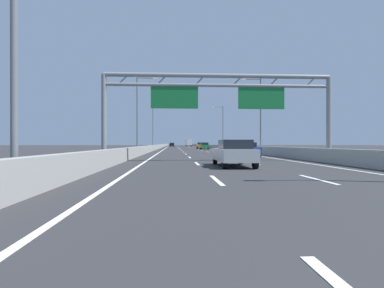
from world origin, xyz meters
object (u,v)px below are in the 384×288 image
(streetlamp_right_mid, at_px, (259,111))
(silver_car, at_px, (234,153))
(streetlamp_left_mid, at_px, (139,110))
(green_car, at_px, (204,146))
(streetlamp_right_far, at_px, (222,125))
(white_car, at_px, (172,145))
(sign_gantry, at_px, (219,95))
(box_truck, at_px, (189,142))
(blue_car, at_px, (247,149))
(black_car, at_px, (172,145))
(orange_car, at_px, (201,145))
(streetlamp_left_far, at_px, (154,124))

(streetlamp_right_mid, bearing_deg, silver_car, -108.69)
(streetlamp_left_mid, xyz_separation_m, green_car, (10.89, 28.76, -4.65))
(streetlamp_right_far, distance_m, white_car, 59.35)
(streetlamp_left_mid, height_order, streetlamp_right_far, same)
(white_car, bearing_deg, silver_car, -88.07)
(silver_car, bearing_deg, sign_gantry, 90.52)
(streetlamp_right_mid, xyz_separation_m, box_truck, (-4.07, 96.71, -3.71))
(green_car, xyz_separation_m, blue_car, (0.08, -38.96, -0.03))
(white_car, relative_size, green_car, 1.05)
(white_car, xyz_separation_m, black_car, (-0.11, -9.55, 0.03))
(orange_car, height_order, box_truck, box_truck)
(box_truck, bearing_deg, streetlamp_left_mid, -96.41)
(green_car, bearing_deg, white_car, 96.79)
(sign_gantry, bearing_deg, streetlamp_right_mid, 65.59)
(blue_car, bearing_deg, streetlamp_left_mid, 137.09)
(streetlamp_left_mid, bearing_deg, black_car, 87.33)
(streetlamp_left_mid, relative_size, streetlamp_right_mid, 1.00)
(streetlamp_right_mid, height_order, box_truck, streetlamp_right_mid)
(streetlamp_right_far, height_order, green_car, streetlamp_right_far)
(streetlamp_right_mid, height_order, streetlamp_right_far, same)
(streetlamp_left_far, bearing_deg, blue_car, -74.84)
(streetlamp_left_far, bearing_deg, streetlamp_right_mid, -63.79)
(streetlamp_right_far, relative_size, blue_car, 2.27)
(green_car, distance_m, blue_car, 38.96)
(streetlamp_left_far, bearing_deg, black_car, 85.67)
(sign_gantry, xyz_separation_m, streetlamp_right_far, (7.47, 46.79, 0.57))
(sign_gantry, distance_m, orange_car, 55.22)
(black_car, xyz_separation_m, box_truck, (7.18, 17.82, 0.93))
(streetlamp_left_mid, xyz_separation_m, silver_car, (7.51, -21.94, -4.65))
(streetlamp_right_mid, height_order, black_car, streetlamp_right_mid)
(box_truck, bearing_deg, green_car, -89.97)
(streetlamp_right_mid, relative_size, black_car, 2.29)
(green_car, bearing_deg, orange_car, 89.59)
(blue_car, bearing_deg, sign_gantry, -119.35)
(streetlamp_right_far, bearing_deg, orange_car, 115.92)
(sign_gantry, relative_size, green_car, 4.00)
(black_car, height_order, blue_car, black_car)
(streetlamp_right_far, xyz_separation_m, black_car, (-11.25, 48.56, -4.64))
(streetlamp_left_mid, xyz_separation_m, box_truck, (10.86, 96.71, -3.71))
(black_car, distance_m, blue_car, 89.39)
(streetlamp_left_far, distance_m, white_car, 58.42)
(black_car, bearing_deg, streetlamp_left_far, -94.33)
(streetlamp_right_mid, bearing_deg, streetlamp_right_far, 90.00)
(sign_gantry, height_order, box_truck, sign_gantry)
(streetlamp_right_mid, relative_size, streetlamp_left_far, 1.00)
(silver_car, bearing_deg, black_car, 92.18)
(black_car, height_order, box_truck, box_truck)
(sign_gantry, height_order, silver_car, sign_gantry)
(streetlamp_left_far, relative_size, streetlamp_right_far, 1.00)
(sign_gantry, distance_m, green_car, 45.54)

